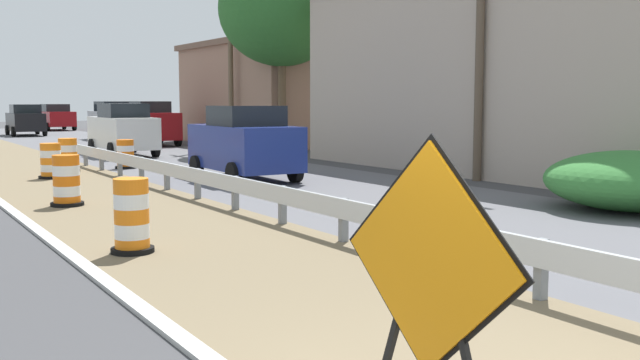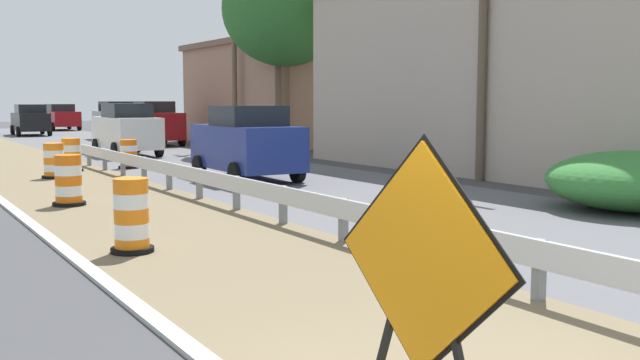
# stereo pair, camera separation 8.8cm
# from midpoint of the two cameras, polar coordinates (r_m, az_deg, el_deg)

# --- Properties ---
(warning_sign_diamond) EXTENTS (0.21, 1.77, 2.03)m
(warning_sign_diamond) POSITION_cam_midpoint_polar(r_m,az_deg,el_deg) (5.26, 8.02, -6.80)
(warning_sign_diamond) COLOR black
(warning_sign_diamond) RESTS_ON ground
(traffic_barrel_nearest) EXTENTS (0.64, 0.64, 1.11)m
(traffic_barrel_nearest) POSITION_cam_midpoint_polar(r_m,az_deg,el_deg) (11.14, -14.76, -2.99)
(traffic_barrel_nearest) COLOR orange
(traffic_barrel_nearest) RESTS_ON ground
(traffic_barrel_close) EXTENTS (0.70, 0.70, 1.10)m
(traffic_barrel_close) POSITION_cam_midpoint_polar(r_m,az_deg,el_deg) (16.50, -19.39, -0.21)
(traffic_barrel_close) COLOR orange
(traffic_barrel_close) RESTS_ON ground
(traffic_barrel_mid) EXTENTS (0.72, 0.72, 1.02)m
(traffic_barrel_mid) POSITION_cam_midpoint_polar(r_m,az_deg,el_deg) (22.49, -20.44, 1.29)
(traffic_barrel_mid) COLOR orange
(traffic_barrel_mid) RESTS_ON ground
(traffic_barrel_far) EXTENTS (0.70, 0.70, 0.96)m
(traffic_barrel_far) POSITION_cam_midpoint_polar(r_m,az_deg,el_deg) (25.04, -15.10, 1.86)
(traffic_barrel_far) COLOR orange
(traffic_barrel_far) RESTS_ON ground
(traffic_barrel_farther) EXTENTS (0.72, 0.72, 1.06)m
(traffic_barrel_farther) POSITION_cam_midpoint_polar(r_m,az_deg,el_deg) (24.43, -19.24, 1.74)
(traffic_barrel_farther) COLOR orange
(traffic_barrel_farther) RESTS_ON ground
(car_lead_near_lane) EXTENTS (2.19, 4.43, 2.01)m
(car_lead_near_lane) POSITION_cam_midpoint_polar(r_m,az_deg,el_deg) (50.86, -22.13, 4.38)
(car_lead_near_lane) COLOR black
(car_lead_near_lane) RESTS_ON ground
(car_trailing_near_lane) EXTENTS (2.01, 4.14, 2.21)m
(car_trailing_near_lane) POSITION_cam_midpoint_polar(r_m,az_deg,el_deg) (37.73, -13.14, 4.34)
(car_trailing_near_lane) COLOR maroon
(car_trailing_near_lane) RESTS_ON ground
(car_lead_far_lane) EXTENTS (2.03, 4.65, 2.13)m
(car_lead_far_lane) POSITION_cam_midpoint_polar(r_m,az_deg,el_deg) (31.08, -15.29, 3.84)
(car_lead_far_lane) COLOR silver
(car_lead_far_lane) RESTS_ON ground
(car_mid_far_lane) EXTENTS (2.26, 4.35, 2.20)m
(car_mid_far_lane) POSITION_cam_midpoint_polar(r_m,az_deg,el_deg) (43.46, -15.80, 4.49)
(car_mid_far_lane) COLOR silver
(car_mid_far_lane) RESTS_ON ground
(car_trailing_far_lane) EXTENTS (2.15, 4.16, 2.11)m
(car_trailing_far_lane) POSITION_cam_midpoint_polar(r_m,az_deg,el_deg) (20.81, -6.08, 2.91)
(car_trailing_far_lane) COLOR navy
(car_trailing_far_lane) RESTS_ON ground
(car_distant_a) EXTENTS (2.21, 4.71, 1.98)m
(car_distant_a) POSITION_cam_midpoint_polar(r_m,az_deg,el_deg) (59.31, -20.04, 4.66)
(car_distant_a) COLOR maroon
(car_distant_a) RESTS_ON ground
(roadside_shop_near) EXTENTS (6.93, 16.55, 6.50)m
(roadside_shop_near) POSITION_cam_midpoint_polar(r_m,az_deg,el_deg) (24.29, 15.96, 8.39)
(roadside_shop_near) COLOR #AD9E8E
(roadside_shop_near) RESTS_ON ground
(roadside_shop_far) EXTENTS (8.63, 11.50, 5.32)m
(roadside_shop_far) POSITION_cam_midpoint_polar(r_m,az_deg,el_deg) (39.00, -2.34, 6.85)
(roadside_shop_far) COLOR #93705B
(roadside_shop_far) RESTS_ON ground
(utility_pole_near) EXTENTS (0.24, 1.80, 8.34)m
(utility_pole_near) POSITION_cam_midpoint_polar(r_m,az_deg,el_deg) (20.92, 12.33, 11.80)
(utility_pole_near) COLOR brown
(utility_pole_near) RESTS_ON ground
(utility_pole_mid) EXTENTS (0.24, 1.80, 9.46)m
(utility_pole_mid) POSITION_cam_midpoint_polar(r_m,az_deg,el_deg) (35.03, -7.11, 10.52)
(utility_pole_mid) COLOR brown
(utility_pole_mid) RESTS_ON ground
(bush_roadside) EXTENTS (3.57, 3.57, 1.23)m
(bush_roadside) POSITION_cam_midpoint_polar(r_m,az_deg,el_deg) (16.26, 23.19, -0.04)
(bush_roadside) COLOR #337533
(bush_roadside) RESTS_ON ground
(tree_roadside) EXTENTS (5.45, 5.45, 8.64)m
(tree_roadside) POSITION_cam_midpoint_polar(r_m,az_deg,el_deg) (32.26, -3.12, 13.21)
(tree_roadside) COLOR brown
(tree_roadside) RESTS_ON ground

